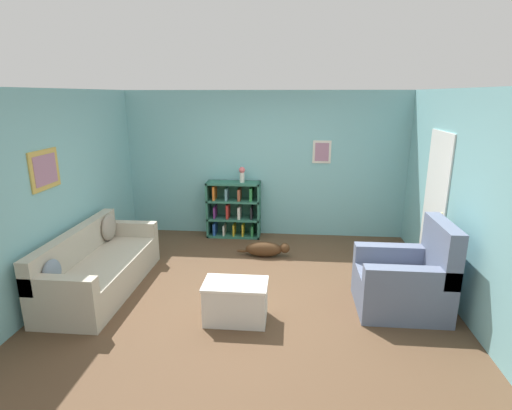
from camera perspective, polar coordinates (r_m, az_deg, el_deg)
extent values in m
plane|color=brown|center=(5.52, -0.39, -11.68)|extent=(14.00, 14.00, 0.00)
cube|color=#7AB7BC|center=(7.26, 1.34, 5.80)|extent=(5.60, 0.10, 2.60)
cube|color=silver|center=(7.16, 9.39, 7.49)|extent=(0.32, 0.02, 0.40)
cube|color=#A37089|center=(7.15, 9.40, 7.48)|extent=(0.24, 0.01, 0.32)
cube|color=#7AB7BC|center=(5.88, -25.98, 1.91)|extent=(0.10, 5.00, 2.60)
cube|color=gold|center=(5.45, -27.97, 4.47)|extent=(0.02, 0.56, 0.48)
cube|color=#A37089|center=(5.45, -27.86, 4.48)|extent=(0.01, 0.44, 0.36)
cube|color=#7AB7BC|center=(5.45, 27.35, 0.76)|extent=(0.10, 5.00, 2.60)
cube|color=white|center=(6.12, 24.14, -0.04)|extent=(0.02, 0.84, 2.05)
sphere|color=tan|center=(5.81, 24.97, -1.20)|extent=(0.05, 0.05, 0.05)
cube|color=#B7AD99|center=(5.77, -21.01, -9.25)|extent=(0.83, 2.09, 0.42)
cube|color=#B7AD99|center=(5.78, -24.41, -5.23)|extent=(0.16, 2.09, 0.40)
cube|color=#B7AD99|center=(4.88, -26.33, -10.38)|extent=(0.83, 0.16, 0.22)
cube|color=#B7AD99|center=(6.47, -17.60, -3.22)|extent=(0.83, 0.16, 0.22)
ellipsoid|color=slate|center=(5.15, -27.13, -8.57)|extent=(0.14, 0.31, 0.31)
ellipsoid|color=gray|center=(6.33, -20.28, -3.03)|extent=(0.14, 0.40, 0.40)
cube|color=#2D6B56|center=(7.34, -6.78, -0.54)|extent=(0.04, 0.35, 1.02)
cube|color=#2D6B56|center=(7.21, 0.44, -0.73)|extent=(0.04, 0.35, 1.02)
cube|color=#2D6B56|center=(7.42, -3.02, -0.28)|extent=(0.96, 0.02, 1.02)
cube|color=#2D6B56|center=(7.41, -3.15, -4.28)|extent=(0.96, 0.35, 0.04)
cube|color=#2D6B56|center=(7.31, -3.18, -1.91)|extent=(0.96, 0.35, 0.04)
cube|color=#2D6B56|center=(7.21, -3.22, 0.66)|extent=(0.96, 0.35, 0.04)
cube|color=#2D6B56|center=(7.14, -3.26, 3.15)|extent=(0.96, 0.35, 0.04)
cube|color=#234C9E|center=(7.42, -5.85, -3.36)|extent=(0.04, 0.26, 0.23)
cube|color=#7A2D84|center=(7.32, -5.84, -0.94)|extent=(0.03, 0.26, 0.21)
cube|color=orange|center=(7.22, -5.93, 1.82)|extent=(0.04, 0.26, 0.26)
cube|color=silver|center=(7.39, -4.51, -3.53)|extent=(0.03, 0.26, 0.20)
cube|color=#B22823|center=(7.27, -4.01, -0.81)|extent=(0.04, 0.26, 0.26)
cube|color=#60939E|center=(7.19, -4.17, 1.62)|extent=(0.04, 0.26, 0.21)
cube|color=gold|center=(7.36, -3.10, -3.49)|extent=(0.03, 0.26, 0.22)
cube|color=silver|center=(7.25, -2.36, -1.01)|extent=(0.05, 0.26, 0.22)
cube|color=brown|center=(7.16, -2.36, 1.56)|extent=(0.05, 0.26, 0.21)
cube|color=gold|center=(7.34, -1.82, -3.47)|extent=(0.03, 0.26, 0.24)
cube|color=black|center=(7.22, -0.61, -1.03)|extent=(0.03, 0.26, 0.22)
cube|color=#287A3D|center=(7.13, -0.67, 1.61)|extent=(0.05, 0.26, 0.23)
cube|color=#287A3D|center=(7.33, -0.48, -3.66)|extent=(0.04, 0.26, 0.20)
cube|color=slate|center=(5.23, 19.85, -11.47)|extent=(1.02, 0.87, 0.47)
cube|color=slate|center=(5.13, 24.97, -5.73)|extent=(0.18, 0.87, 0.64)
cube|color=slate|center=(4.78, 21.24, -9.62)|extent=(1.02, 0.18, 0.22)
cube|color=slate|center=(5.39, 19.29, -6.54)|extent=(1.02, 0.18, 0.22)
cube|color=silver|center=(4.70, -2.92, -13.61)|extent=(0.70, 0.42, 0.47)
cube|color=white|center=(4.60, -2.96, -11.20)|extent=(0.73, 0.44, 0.03)
ellipsoid|color=#472D19|center=(6.46, 1.12, -6.32)|extent=(0.59, 0.22, 0.25)
sphere|color=#472D19|center=(6.43, 4.14, -6.14)|extent=(0.16, 0.16, 0.16)
ellipsoid|color=#472D19|center=(6.55, -1.90, -6.58)|extent=(0.20, 0.05, 0.05)
cylinder|color=silver|center=(7.09, -2.00, 3.96)|extent=(0.09, 0.09, 0.17)
sphere|color=#E06B70|center=(7.07, -2.01, 5.02)|extent=(0.11, 0.11, 0.11)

